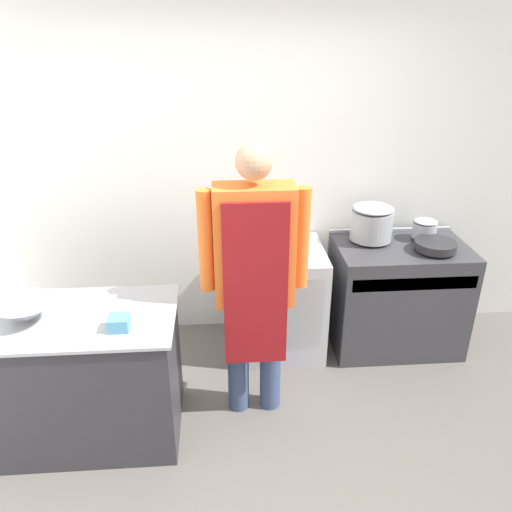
% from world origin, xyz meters
% --- Properties ---
extents(ground_plane, '(14.00, 14.00, 0.00)m').
position_xyz_m(ground_plane, '(0.00, 0.00, 0.00)').
color(ground_plane, '#5B5651').
extents(wall_back, '(8.00, 0.05, 2.70)m').
position_xyz_m(wall_back, '(0.00, 1.69, 1.35)').
color(wall_back, white).
rests_on(wall_back, ground_plane).
extents(prep_counter, '(1.28, 0.69, 0.86)m').
position_xyz_m(prep_counter, '(-1.07, 0.46, 0.43)').
color(prep_counter, '#2D2D33').
rests_on(prep_counter, ground_plane).
extents(stove, '(0.99, 0.64, 0.89)m').
position_xyz_m(stove, '(1.22, 1.29, 0.43)').
color(stove, '#38383D').
rests_on(stove, ground_plane).
extents(fridge_unit, '(0.66, 0.65, 0.85)m').
position_xyz_m(fridge_unit, '(0.28, 1.31, 0.43)').
color(fridge_unit, silver).
rests_on(fridge_unit, ground_plane).
extents(person_cook, '(0.66, 0.24, 1.81)m').
position_xyz_m(person_cook, '(0.04, 0.61, 1.04)').
color(person_cook, '#38476B').
rests_on(person_cook, ground_plane).
extents(mixing_bowl, '(0.34, 0.34, 0.13)m').
position_xyz_m(mixing_bowl, '(-1.26, 0.43, 0.92)').
color(mixing_bowl, '#9EA0A8').
rests_on(mixing_bowl, prep_counter).
extents(small_bowl, '(0.22, 0.22, 0.09)m').
position_xyz_m(small_bowl, '(-1.31, 0.56, 0.91)').
color(small_bowl, '#9EA0A8').
rests_on(small_bowl, prep_counter).
extents(plastic_tub, '(0.11, 0.11, 0.08)m').
position_xyz_m(plastic_tub, '(-0.73, 0.31, 0.90)').
color(plastic_tub, teal).
rests_on(plastic_tub, prep_counter).
extents(stock_pot, '(0.32, 0.32, 0.28)m').
position_xyz_m(stock_pot, '(0.99, 1.40, 1.02)').
color(stock_pot, '#9EA0A8').
rests_on(stock_pot, stove).
extents(saute_pan, '(0.31, 0.31, 0.06)m').
position_xyz_m(saute_pan, '(1.41, 1.18, 0.91)').
color(saute_pan, '#262628').
rests_on(saute_pan, stove).
extents(sauce_pot, '(0.18, 0.18, 0.15)m').
position_xyz_m(sauce_pot, '(1.41, 1.40, 0.96)').
color(sauce_pot, '#9EA0A8').
rests_on(sauce_pot, stove).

